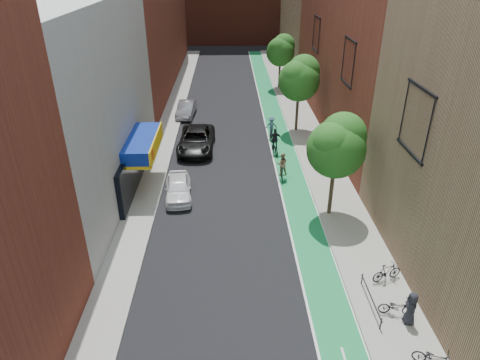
{
  "coord_description": "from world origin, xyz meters",
  "views": [
    {
      "loc": [
        -0.47,
        -12.02,
        14.12
      ],
      "look_at": [
        0.22,
        11.86,
        1.5
      ],
      "focal_mm": 32.0,
      "sensor_mm": 36.0,
      "label": 1
    }
  ],
  "objects": [
    {
      "name": "parked_bike_mid",
      "position": [
        7.05,
        3.85,
        0.62
      ],
      "size": [
        1.63,
        0.91,
        0.95
      ],
      "primitive_type": "imported",
      "rotation": [
        0.0,
        0.0,
        1.88
      ],
      "color": "black",
      "rests_on": "sidewalk_right"
    },
    {
      "name": "sidewalk_right",
      "position": [
        6.5,
        26.0,
        0.07
      ],
      "size": [
        3.0,
        68.0,
        0.15
      ],
      "primitive_type": "cube",
      "color": "gray",
      "rests_on": "ground"
    },
    {
      "name": "ground",
      "position": [
        0.0,
        0.0,
        0.0
      ],
      "size": [
        160.0,
        160.0,
        0.0
      ],
      "primitive_type": "plane",
      "color": "black",
      "rests_on": "ground"
    },
    {
      "name": "cyclist_lane_mid",
      "position": [
        3.2,
        19.09,
        0.8
      ],
      "size": [
        1.09,
        1.85,
        2.13
      ],
      "rotation": [
        0.0,
        0.0,
        3.3
      ],
      "color": "black",
      "rests_on": "ground"
    },
    {
      "name": "cyclist_lane_far",
      "position": [
        3.2,
        22.31,
        0.87
      ],
      "size": [
        1.06,
        1.71,
        1.98
      ],
      "rotation": [
        0.0,
        0.0,
        3.16
      ],
      "color": "black",
      "rests_on": "ground"
    },
    {
      "name": "tree_near",
      "position": [
        5.65,
        10.02,
        4.66
      ],
      "size": [
        3.4,
        3.36,
        6.42
      ],
      "color": "#332619",
      "rests_on": "ground"
    },
    {
      "name": "pedestrian",
      "position": [
        7.11,
        1.15,
        0.94
      ],
      "size": [
        0.53,
        0.79,
        1.58
      ],
      "primitive_type": "imported",
      "rotation": [
        0.0,
        0.0,
        -1.61
      ],
      "color": "black",
      "rests_on": "sidewalk_right"
    },
    {
      "name": "tree_far",
      "position": [
        5.65,
        38.02,
        4.5
      ],
      "size": [
        3.3,
        3.25,
        6.21
      ],
      "color": "#332619",
      "rests_on": "ground"
    },
    {
      "name": "cyclist_lane_near",
      "position": [
        3.25,
        14.8,
        0.82
      ],
      "size": [
        0.81,
        1.72,
        1.96
      ],
      "rotation": [
        0.0,
        0.0,
        3.1
      ],
      "color": "black",
      "rests_on": "ground"
    },
    {
      "name": "parked_car_black",
      "position": [
        -3.09,
        20.2,
        0.83
      ],
      "size": [
        2.91,
        6.06,
        1.66
      ],
      "primitive_type": "imported",
      "rotation": [
        0.0,
        0.0,
        -0.03
      ],
      "color": "black",
      "rests_on": "ground"
    },
    {
      "name": "building_left_white",
      "position": [
        -11.0,
        14.0,
        6.0
      ],
      "size": [
        8.0,
        20.0,
        12.0
      ],
      "primitive_type": "cube",
      "color": "silver",
      "rests_on": "ground"
    },
    {
      "name": "parked_car_silver",
      "position": [
        -4.6,
        28.4,
        0.71
      ],
      "size": [
        1.81,
        4.42,
        1.42
      ],
      "primitive_type": "imported",
      "rotation": [
        0.0,
        0.0,
        -0.07
      ],
      "color": "gray",
      "rests_on": "ground"
    },
    {
      "name": "parked_bike_far",
      "position": [
        7.23,
        -1.06,
        0.57
      ],
      "size": [
        1.68,
        1.16,
        0.84
      ],
      "primitive_type": "imported",
      "rotation": [
        0.0,
        0.0,
        1.14
      ],
      "color": "black",
      "rests_on": "sidewalk_right"
    },
    {
      "name": "parked_car_white",
      "position": [
        -3.79,
        12.41,
        0.7
      ],
      "size": [
        2.06,
        4.25,
        1.4
      ],
      "primitive_type": "imported",
      "rotation": [
        0.0,
        0.0,
        0.1
      ],
      "color": "white",
      "rests_on": "ground"
    },
    {
      "name": "sidewalk_left",
      "position": [
        -6.0,
        26.0,
        0.07
      ],
      "size": [
        2.0,
        68.0,
        0.15
      ],
      "primitive_type": "cube",
      "color": "gray",
      "rests_on": "ground"
    },
    {
      "name": "parked_bike_near",
      "position": [
        6.74,
        1.64,
        0.56
      ],
      "size": [
        1.61,
        0.77,
        0.81
      ],
      "primitive_type": "imported",
      "rotation": [
        0.0,
        0.0,
        1.42
      ],
      "color": "black",
      "rests_on": "sidewalk_right"
    },
    {
      "name": "tree_mid",
      "position": [
        5.65,
        24.02,
        4.89
      ],
      "size": [
        3.55,
        3.53,
        6.74
      ],
      "color": "#332619",
      "rests_on": "ground"
    },
    {
      "name": "bike_lane",
      "position": [
        4.0,
        26.0,
        0.01
      ],
      "size": [
        2.0,
        68.0,
        0.01
      ],
      "primitive_type": "cube",
      "color": "#15793B",
      "rests_on": "ground"
    }
  ]
}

